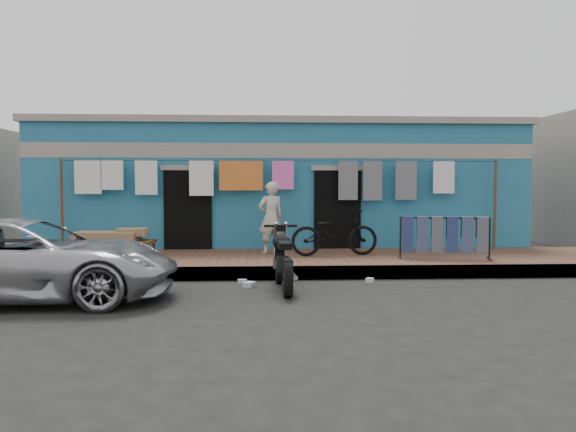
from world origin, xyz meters
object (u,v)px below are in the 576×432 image
object	(u,v)px
jeans_rack	(444,237)
car	(26,258)
motorcycle	(283,258)
seated_person	(271,217)
bicycle	(335,227)
charpoy	(115,243)

from	to	relation	value
jeans_rack	car	bearing A→B (deg)	-160.01
motorcycle	jeans_rack	world-z (taller)	jeans_rack
seated_person	bicycle	size ratio (longest dim) A/B	0.85
motorcycle	charpoy	world-z (taller)	motorcycle
motorcycle	jeans_rack	xyz separation A→B (m)	(3.36, 1.93, 0.17)
car	motorcycle	size ratio (longest dim) A/B	2.75
bicycle	motorcycle	size ratio (longest dim) A/B	1.12
motorcycle	jeans_rack	bearing A→B (deg)	26.76
car	jeans_rack	distance (m)	7.70
car	jeans_rack	xyz separation A→B (m)	(7.24, 2.63, 0.05)
seated_person	jeans_rack	bearing A→B (deg)	141.11
car	motorcycle	world-z (taller)	car
car	charpoy	world-z (taller)	car
charpoy	car	bearing A→B (deg)	-97.85
bicycle	charpoy	world-z (taller)	bicycle
seated_person	charpoy	world-z (taller)	seated_person
motorcycle	bicycle	bearing A→B (deg)	61.53
car	bicycle	bearing A→B (deg)	-60.25
car	seated_person	world-z (taller)	seated_person
car	bicycle	xyz separation A→B (m)	(5.08, 3.23, 0.21)
car	motorcycle	bearing A→B (deg)	-82.52
car	seated_person	size ratio (longest dim) A/B	2.90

